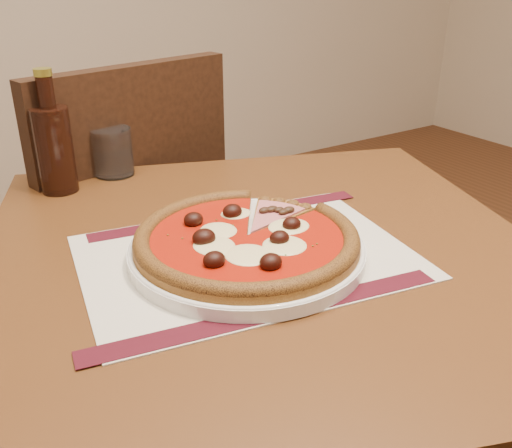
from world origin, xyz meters
The scene contains 8 objects.
table centered at (-0.46, 0.86, 0.65)m, with size 1.03×1.03×0.75m.
chair_far centered at (-0.49, 1.43, 0.54)m, with size 0.53×0.53×0.94m.
placemat centered at (-0.50, 0.84, 0.75)m, with size 0.45×0.32×0.00m, color beige.
plate centered at (-0.50, 0.84, 0.76)m, with size 0.33×0.33×0.02m, color white.
pizza centered at (-0.50, 0.84, 0.78)m, with size 0.31×0.31×0.04m.
ham_slice centered at (-0.42, 0.90, 0.78)m, with size 0.13×0.11×0.02m.
water_glass centered at (-0.53, 1.27, 0.80)m, with size 0.07×0.07×0.09m, color white.
bottle centered at (-0.64, 1.24, 0.83)m, with size 0.06×0.06×0.22m.
Camera 1 is at (-0.87, 0.25, 1.13)m, focal length 40.00 mm.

